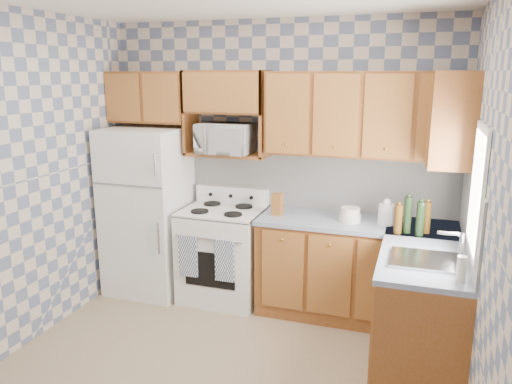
% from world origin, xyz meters
% --- Properties ---
extents(floor, '(3.40, 3.40, 0.00)m').
position_xyz_m(floor, '(0.00, 0.00, 0.00)').
color(floor, '#8B7055').
rests_on(floor, ground).
extents(back_wall, '(3.40, 0.02, 2.70)m').
position_xyz_m(back_wall, '(0.00, 1.60, 1.35)').
color(back_wall, slate).
rests_on(back_wall, ground).
extents(right_wall, '(0.02, 3.20, 2.70)m').
position_xyz_m(right_wall, '(1.70, 0.00, 1.35)').
color(right_wall, slate).
rests_on(right_wall, ground).
extents(backsplash_back, '(2.60, 0.02, 0.56)m').
position_xyz_m(backsplash_back, '(0.40, 1.59, 1.20)').
color(backsplash_back, silver).
rests_on(backsplash_back, back_wall).
extents(backsplash_right, '(0.02, 1.60, 0.56)m').
position_xyz_m(backsplash_right, '(1.69, 0.80, 1.20)').
color(backsplash_right, silver).
rests_on(backsplash_right, right_wall).
extents(refrigerator, '(0.75, 0.70, 1.68)m').
position_xyz_m(refrigerator, '(-1.27, 1.25, 0.84)').
color(refrigerator, white).
rests_on(refrigerator, floor).
extents(stove_body, '(0.76, 0.65, 0.90)m').
position_xyz_m(stove_body, '(-0.47, 1.28, 0.45)').
color(stove_body, white).
rests_on(stove_body, floor).
extents(cooktop, '(0.76, 0.65, 0.02)m').
position_xyz_m(cooktop, '(-0.47, 1.28, 0.91)').
color(cooktop, silver).
rests_on(cooktop, stove_body).
extents(backguard, '(0.76, 0.08, 0.17)m').
position_xyz_m(backguard, '(-0.47, 1.55, 1.00)').
color(backguard, white).
rests_on(backguard, cooktop).
extents(dish_towel_left, '(0.18, 0.02, 0.39)m').
position_xyz_m(dish_towel_left, '(-0.68, 0.93, 0.53)').
color(dish_towel_left, navy).
rests_on(dish_towel_left, stove_body).
extents(dish_towel_right, '(0.18, 0.02, 0.39)m').
position_xyz_m(dish_towel_right, '(-0.31, 0.93, 0.53)').
color(dish_towel_right, navy).
rests_on(dish_towel_right, stove_body).
extents(base_cabinets_back, '(1.75, 0.60, 0.88)m').
position_xyz_m(base_cabinets_back, '(0.82, 1.30, 0.44)').
color(base_cabinets_back, brown).
rests_on(base_cabinets_back, floor).
extents(base_cabinets_right, '(0.60, 1.60, 0.88)m').
position_xyz_m(base_cabinets_right, '(1.40, 0.80, 0.44)').
color(base_cabinets_right, brown).
rests_on(base_cabinets_right, floor).
extents(countertop_back, '(1.77, 0.63, 0.04)m').
position_xyz_m(countertop_back, '(0.82, 1.30, 0.90)').
color(countertop_back, slate).
rests_on(countertop_back, base_cabinets_back).
extents(countertop_right, '(0.63, 1.60, 0.04)m').
position_xyz_m(countertop_right, '(1.40, 0.80, 0.90)').
color(countertop_right, slate).
rests_on(countertop_right, base_cabinets_right).
extents(upper_cabinets_back, '(1.75, 0.33, 0.74)m').
position_xyz_m(upper_cabinets_back, '(0.82, 1.44, 1.85)').
color(upper_cabinets_back, brown).
rests_on(upper_cabinets_back, back_wall).
extents(upper_cabinets_fridge, '(0.82, 0.33, 0.50)m').
position_xyz_m(upper_cabinets_fridge, '(-1.29, 1.44, 1.97)').
color(upper_cabinets_fridge, brown).
rests_on(upper_cabinets_fridge, back_wall).
extents(upper_cabinets_right, '(0.33, 0.70, 0.74)m').
position_xyz_m(upper_cabinets_right, '(1.53, 1.25, 1.85)').
color(upper_cabinets_right, brown).
rests_on(upper_cabinets_right, right_wall).
extents(microwave_shelf, '(0.80, 0.33, 0.03)m').
position_xyz_m(microwave_shelf, '(-0.47, 1.44, 1.44)').
color(microwave_shelf, brown).
rests_on(microwave_shelf, back_wall).
extents(microwave, '(0.52, 0.36, 0.29)m').
position_xyz_m(microwave, '(-0.47, 1.38, 1.59)').
color(microwave, white).
rests_on(microwave, microwave_shelf).
extents(sink, '(0.48, 0.40, 0.03)m').
position_xyz_m(sink, '(1.40, 0.45, 0.93)').
color(sink, '#B7B7BC').
rests_on(sink, countertop_right).
extents(window, '(0.02, 0.66, 0.86)m').
position_xyz_m(window, '(1.69, 0.45, 1.45)').
color(window, white).
rests_on(window, right_wall).
extents(bottle_0, '(0.07, 0.07, 0.30)m').
position_xyz_m(bottle_0, '(1.25, 1.09, 1.07)').
color(bottle_0, black).
rests_on(bottle_0, countertop_back).
extents(bottle_1, '(0.07, 0.07, 0.28)m').
position_xyz_m(bottle_1, '(1.35, 1.04, 1.06)').
color(bottle_1, black).
rests_on(bottle_1, countertop_back).
extents(bottle_2, '(0.07, 0.07, 0.26)m').
position_xyz_m(bottle_2, '(1.40, 1.13, 1.05)').
color(bottle_2, '#4E310F').
rests_on(bottle_2, countertop_back).
extents(bottle_3, '(0.07, 0.07, 0.24)m').
position_xyz_m(bottle_3, '(1.18, 1.04, 1.04)').
color(bottle_3, '#4E310F').
rests_on(bottle_3, countertop_back).
extents(knife_block, '(0.10, 0.10, 0.20)m').
position_xyz_m(knife_block, '(0.09, 1.26, 1.02)').
color(knife_block, brown).
rests_on(knife_block, countertop_back).
extents(electric_kettle, '(0.14, 0.14, 0.18)m').
position_xyz_m(electric_kettle, '(1.07, 1.27, 1.01)').
color(electric_kettle, white).
rests_on(electric_kettle, countertop_back).
extents(food_containers, '(0.19, 0.19, 0.13)m').
position_xyz_m(food_containers, '(0.76, 1.26, 0.98)').
color(food_containers, beige).
rests_on(food_containers, countertop_back).
extents(soap_bottle, '(0.06, 0.06, 0.17)m').
position_xyz_m(soap_bottle, '(1.61, 0.15, 1.01)').
color(soap_bottle, beige).
rests_on(soap_bottle, countertop_right).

